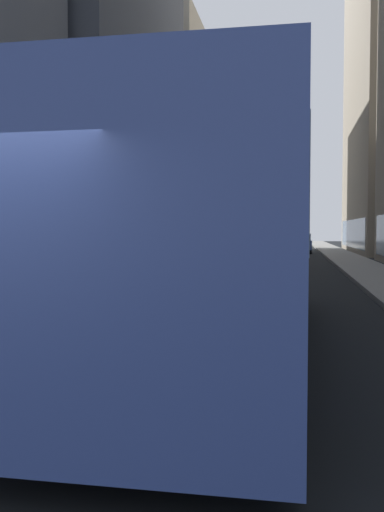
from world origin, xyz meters
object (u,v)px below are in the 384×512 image
transit_bus (220,237)px  car_white_van (222,251)px  car_black_suv (193,260)px  car_blue_hatchback (300,243)px  car_grey_wagon (271,251)px  car_red_coupe (277,246)px

transit_bus → car_white_van: bearing=97.3°
car_black_suv → car_blue_hatchback: size_ratio=1.15×
car_grey_wagon → car_red_coupe: bearing=90.0°
car_grey_wagon → transit_bus: bearing=-90.0°
car_grey_wagon → car_black_suv: (-2.40, -9.82, 0.00)m
car_red_coupe → car_white_van: 11.20m
transit_bus → car_blue_hatchback: transit_bus is taller
car_grey_wagon → car_red_coupe: 9.27m
car_grey_wagon → car_blue_hatchback: (1.60, 16.96, 0.00)m
car_grey_wagon → car_white_van: size_ratio=0.83×
car_black_suv → car_blue_hatchback: same height
transit_bus → car_black_suv: size_ratio=2.55×
car_grey_wagon → car_blue_hatchback: same height
transit_bus → car_red_coupe: size_ratio=2.61×
car_white_van → car_blue_hatchback: bearing=77.9°
car_black_suv → car_blue_hatchback: (4.00, 26.78, -0.00)m
car_red_coupe → car_white_van: (-2.40, -10.94, 0.00)m
transit_bus → car_white_van: size_ratio=2.41×
car_blue_hatchback → transit_bus: bearing=-92.4°
car_grey_wagon → car_red_coupe: same height
car_red_coupe → car_blue_hatchback: 7.85m
transit_bus → car_grey_wagon: (0.00, 20.52, -0.96)m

